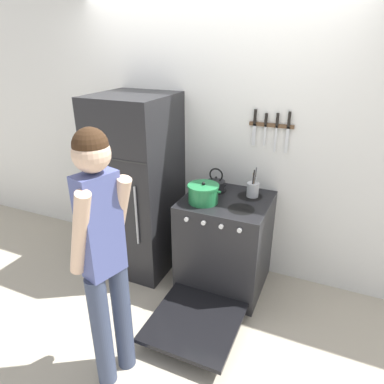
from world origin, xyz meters
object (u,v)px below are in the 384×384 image
at_px(dutch_oven_pot, 203,193).
at_px(tea_kettle, 216,184).
at_px(utensil_jar, 253,189).
at_px(person, 103,252).
at_px(refrigerator, 138,186).
at_px(stove_range, 224,245).

bearing_deg(dutch_oven_pot, tea_kettle, 87.27).
xyz_separation_m(utensil_jar, person, (-0.55, -1.37, 0.04)).
xyz_separation_m(refrigerator, person, (0.53, -1.22, 0.13)).
xyz_separation_m(stove_range, dutch_oven_pot, (-0.17, -0.10, 0.52)).
height_order(tea_kettle, utensil_jar, utensil_jar).
relative_size(dutch_oven_pot, person, 0.18).
relative_size(refrigerator, dutch_oven_pot, 5.62).
bearing_deg(utensil_jar, tea_kettle, -178.90).
bearing_deg(dutch_oven_pot, utensil_jar, 38.87).
xyz_separation_m(dutch_oven_pot, tea_kettle, (0.01, 0.28, -0.02)).
relative_size(refrigerator, person, 0.99).
height_order(stove_range, person, person).
xyz_separation_m(dutch_oven_pot, person, (-0.20, -1.09, 0.03)).
relative_size(tea_kettle, utensil_jar, 0.83).
relative_size(stove_range, tea_kettle, 6.45).
bearing_deg(utensil_jar, person, -111.81).
distance_m(refrigerator, stove_range, 0.99).
bearing_deg(stove_range, person, -106.99).
xyz_separation_m(refrigerator, stove_range, (0.90, -0.03, -0.42)).
distance_m(refrigerator, person, 1.34).
bearing_deg(tea_kettle, person, -98.76).
relative_size(stove_range, person, 0.80).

